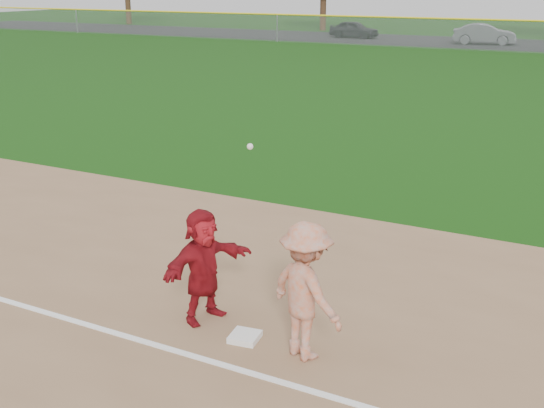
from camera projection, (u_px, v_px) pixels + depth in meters
The scene contains 7 objects.
ground at pixel (219, 328), 9.07m from camera, with size 160.00×160.00×0.00m, color #133F0C.
foul_line at pixel (185, 354), 8.39m from camera, with size 60.00×0.10×0.01m, color white.
first_base at pixel (245, 337), 8.72m from camera, with size 0.36×0.36×0.08m, color white.
base_runner at pixel (203, 265), 9.04m from camera, with size 1.45×0.46×1.56m, color maroon.
car_left at pixel (354, 29), 54.67m from camera, with size 1.59×3.95×1.34m, color black.
car_mid at pixel (484, 34), 49.09m from camera, with size 1.54×4.40×1.45m, color #4E5055.
first_base_play at pixel (306, 291), 8.11m from camera, with size 1.46×1.02×2.56m.
Camera 1 is at (4.42, -6.83, 4.40)m, focal length 45.00 mm.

